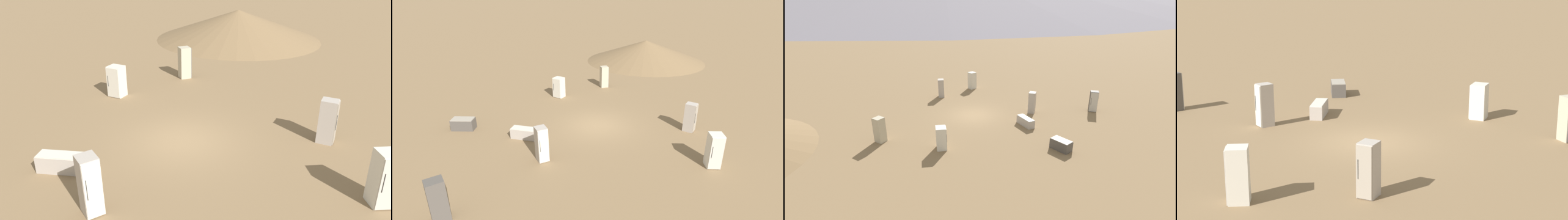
% 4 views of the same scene
% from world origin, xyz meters
% --- Properties ---
extents(ground_plane, '(1000.00, 1000.00, 0.00)m').
position_xyz_m(ground_plane, '(0.00, 0.00, 0.00)').
color(ground_plane, brown).
extents(discarded_fridge_0, '(1.03, 1.04, 1.64)m').
position_xyz_m(discarded_fridge_0, '(0.81, -6.22, 0.82)').
color(discarded_fridge_0, beige).
rests_on(discarded_fridge_0, ground_plane).
extents(discarded_fridge_1, '(1.72, 1.44, 0.67)m').
position_xyz_m(discarded_fridge_1, '(4.76, 0.07, 0.33)').
color(discarded_fridge_1, '#A89E93').
rests_on(discarded_fridge_1, ground_plane).
extents(discarded_fridge_2, '(0.85, 0.87, 1.84)m').
position_xyz_m(discarded_fridge_2, '(-5.16, 2.78, 0.92)').
color(discarded_fridge_2, '#A89E93').
rests_on(discarded_fridge_2, ground_plane).
extents(discarded_fridge_3, '(1.58, 1.22, 0.74)m').
position_xyz_m(discarded_fridge_3, '(8.23, -2.60, 0.37)').
color(discarded_fridge_3, '#4C4742').
rests_on(discarded_fridge_3, ground_plane).
extents(discarded_fridge_4, '(0.88, 0.91, 1.83)m').
position_xyz_m(discarded_fridge_4, '(-3.63, 6.58, 0.91)').
color(discarded_fridge_4, beige).
rests_on(discarded_fridge_4, ground_plane).
extents(discarded_fridge_7, '(0.63, 0.73, 1.91)m').
position_xyz_m(discarded_fridge_7, '(4.35, 2.87, 0.96)').
color(discarded_fridge_7, '#A89E93').
rests_on(discarded_fridge_7, ground_plane).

